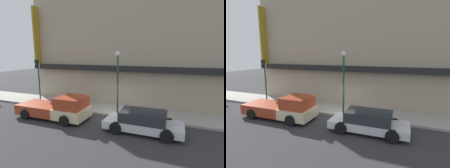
# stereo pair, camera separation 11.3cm
# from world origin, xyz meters

# --- Properties ---
(ground_plane) EXTENTS (80.00, 80.00, 0.00)m
(ground_plane) POSITION_xyz_m (0.00, 0.00, 0.00)
(ground_plane) COLOR #2D2D30
(sidewalk) EXTENTS (36.00, 3.10, 0.16)m
(sidewalk) POSITION_xyz_m (0.00, 1.55, 0.08)
(sidewalk) COLOR #9E998E
(sidewalk) RESTS_ON ground
(building) EXTENTS (19.80, 3.80, 11.82)m
(building) POSITION_xyz_m (-0.01, 4.58, 5.89)
(building) COLOR tan
(building) RESTS_ON ground
(pickup_truck) EXTENTS (5.65, 2.29, 1.80)m
(pickup_truck) POSITION_xyz_m (-3.58, -1.79, 0.80)
(pickup_truck) COLOR beige
(pickup_truck) RESTS_ON ground
(parked_car) EXTENTS (4.84, 2.06, 1.35)m
(parked_car) POSITION_xyz_m (2.89, -1.79, 0.68)
(parked_car) COLOR silver
(parked_car) RESTS_ON ground
(fire_hydrant) EXTENTS (0.19, 0.19, 0.65)m
(fire_hydrant) POSITION_xyz_m (1.15, 0.41, 0.48)
(fire_hydrant) COLOR #196633
(fire_hydrant) RESTS_ON sidewalk
(street_lamp) EXTENTS (0.36, 0.36, 4.87)m
(street_lamp) POSITION_xyz_m (0.43, 0.43, 3.26)
(street_lamp) COLOR #1E4728
(street_lamp) RESTS_ON sidewalk
(traffic_light) EXTENTS (0.28, 0.42, 4.17)m
(traffic_light) POSITION_xyz_m (-7.38, 0.42, 3.00)
(traffic_light) COLOR #1E4728
(traffic_light) RESTS_ON sidewalk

